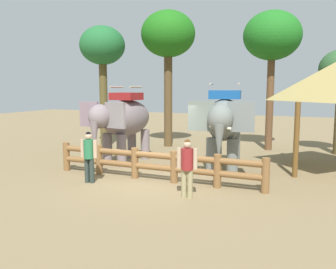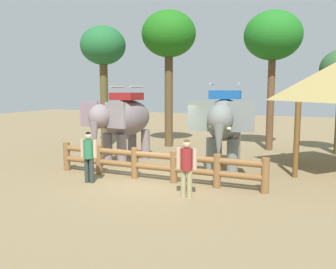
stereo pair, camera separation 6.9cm
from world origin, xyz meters
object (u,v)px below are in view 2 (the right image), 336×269
at_px(elephant_center, 224,122).
at_px(tree_far_right, 169,37).
at_px(log_fence, 154,163).
at_px(elephant_near_left, 123,120).
at_px(tree_far_left, 103,49).
at_px(tree_deep_back, 273,38).
at_px(tourist_woman_in_black, 187,164).
at_px(tourist_man_in_blue, 89,153).

height_order(elephant_center, tree_far_right, tree_far_right).
height_order(log_fence, elephant_center, elephant_center).
bearing_deg(elephant_near_left, elephant_center, 1.07).
bearing_deg(elephant_near_left, tree_far_right, 89.14).
relative_size(tree_far_left, tree_deep_back, 0.91).
height_order(tree_far_right, tree_deep_back, tree_far_right).
relative_size(log_fence, tree_deep_back, 1.11).
relative_size(tourist_woman_in_black, tree_far_left, 0.27).
bearing_deg(tree_far_left, tourist_woman_in_black, -42.94).
distance_m(tourist_woman_in_black, tree_far_left, 10.18).
relative_size(elephant_near_left, tourist_woman_in_black, 2.22).
xyz_separation_m(log_fence, elephant_near_left, (-2.38, 2.12, 1.16)).
xyz_separation_m(elephant_near_left, tree_deep_back, (5.09, 5.47, 3.68)).
xyz_separation_m(tourist_woman_in_black, tree_far_right, (-3.96, 8.00, 4.67)).
xyz_separation_m(elephant_near_left, tourist_woman_in_black, (4.03, -3.45, -0.80)).
distance_m(log_fence, tourist_woman_in_black, 2.15).
height_order(elephant_near_left, tourist_man_in_blue, elephant_near_left).
relative_size(tree_far_left, tree_far_right, 0.88).
height_order(elephant_near_left, tree_far_left, tree_far_left).
height_order(tourist_man_in_blue, tree_far_left, tree_far_left).
height_order(log_fence, tree_deep_back, tree_deep_back).
distance_m(tourist_woman_in_black, tourist_man_in_blue, 3.47).
xyz_separation_m(elephant_center, tourist_man_in_blue, (-3.61, -3.28, -0.86)).
bearing_deg(tourist_man_in_blue, tourist_woman_in_black, -4.06).
bearing_deg(tree_far_right, tree_far_left, -150.76).
height_order(log_fence, tree_far_left, tree_far_left).
bearing_deg(elephant_near_left, tourist_woman_in_black, -40.57).
height_order(tourist_man_in_blue, tree_far_right, tree_far_right).
distance_m(log_fence, tree_deep_back, 9.40).
relative_size(elephant_center, tourist_man_in_blue, 2.30).
bearing_deg(tourist_man_in_blue, tree_far_left, 118.95).
bearing_deg(tree_far_right, tourist_man_in_blue, -86.32).
xyz_separation_m(tourist_man_in_blue, tree_far_right, (-0.50, 7.75, 4.66)).
bearing_deg(elephant_near_left, tree_deep_back, 47.03).
bearing_deg(tourist_woman_in_black, tree_deep_back, 83.17).
bearing_deg(tree_far_left, tourist_man_in_blue, -61.05).
bearing_deg(elephant_near_left, tree_far_left, 133.97).
xyz_separation_m(tree_far_left, tree_deep_back, (7.92, 2.54, 0.47)).
xyz_separation_m(tourist_woman_in_black, tree_far_left, (-6.85, 6.38, 4.01)).
bearing_deg(tourist_man_in_blue, tree_deep_back, 62.42).
xyz_separation_m(tourist_woman_in_black, tree_deep_back, (1.07, 8.92, 4.48)).
bearing_deg(elephant_center, log_fence, -129.31).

